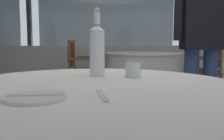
# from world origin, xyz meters

# --- Properties ---
(window_wall_far) EXTENTS (10.80, 0.14, 2.62)m
(window_wall_far) POSITION_xyz_m (0.00, 3.60, 1.05)
(window_wall_far) COLOR silver
(window_wall_far) RESTS_ON ground_plane
(side_plate) EXTENTS (0.20, 0.20, 0.01)m
(side_plate) POSITION_xyz_m (-0.39, -1.17, 0.77)
(side_plate) COLOR silver
(side_plate) RESTS_ON foreground_table
(butter_knife) EXTENTS (0.18, 0.03, 0.00)m
(butter_knife) POSITION_xyz_m (-0.39, -1.17, 0.77)
(butter_knife) COLOR silver
(butter_knife) RESTS_ON foreground_table
(dinner_fork) EXTENTS (0.04, 0.19, 0.00)m
(dinner_fork) POSITION_xyz_m (-0.17, -1.14, 0.76)
(dinner_fork) COLOR silver
(dinner_fork) RESTS_ON foreground_table
(water_bottle) EXTENTS (0.08, 0.08, 0.36)m
(water_bottle) POSITION_xyz_m (-0.19, -0.66, 0.91)
(water_bottle) COLOR white
(water_bottle) RESTS_ON foreground_table
(water_tumbler) EXTENTS (0.08, 0.08, 0.08)m
(water_tumbler) POSITION_xyz_m (-0.01, -0.72, 0.80)
(water_tumbler) COLOR white
(water_tumbler) RESTS_ON foreground_table
(background_table_0) EXTENTS (1.29, 1.29, 0.76)m
(background_table_0) POSITION_xyz_m (0.54, 2.05, 0.38)
(background_table_0) COLOR white
(background_table_0) RESTS_ON ground_plane
(dining_chair_0_0) EXTENTS (0.51, 0.57, 0.97)m
(dining_chair_0_0) POSITION_xyz_m (-0.53, 2.15, 0.56)
(dining_chair_0_0) COLOR brown
(dining_chair_0_0) RESTS_ON ground_plane
(dining_chair_0_1) EXTENTS (0.51, 0.57, 0.93)m
(dining_chair_0_1) POSITION_xyz_m (1.61, 1.95, 0.54)
(dining_chair_0_1) COLOR brown
(dining_chair_0_1) RESTS_ON ground_plane
(diner_person_0) EXTENTS (0.53, 0.22, 1.78)m
(diner_person_0) POSITION_xyz_m (0.76, 0.26, 1.02)
(diner_person_0) COLOR #334770
(diner_person_0) RESTS_ON ground_plane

